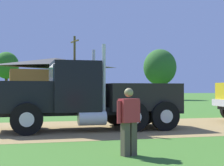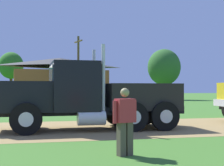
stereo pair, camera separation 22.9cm
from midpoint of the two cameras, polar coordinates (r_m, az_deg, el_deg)
The scene contains 9 objects.
ground_plane at distance 13.43m, azimuth -8.37°, elevation -7.77°, with size 200.00×200.00×0.00m, color #3D6F26.
dirt_track at distance 13.43m, azimuth -8.37°, elevation -7.75°, with size 120.00×6.41×0.01m, color #967B49.
truck_foreground_white at distance 13.18m, azimuth -3.53°, elevation -2.41°, with size 7.40×2.78×3.24m.
visitor_standing_near at distance 8.03m, azimuth 3.02°, elevation -6.13°, with size 0.62×0.39×1.61m.
shed_building at distance 39.90m, azimuth -8.75°, elevation 0.35°, with size 11.25×7.61×5.21m.
utility_pole_far at distance 39.25m, azimuth -5.57°, elevation 2.69°, with size 0.69×2.16×7.71m.
tree_mid at distance 53.06m, azimuth -16.62°, elevation 2.83°, with size 3.68×3.68×7.14m.
tree_right at distance 53.24m, azimuth -3.37°, elevation 1.71°, with size 3.58×3.58×6.09m.
tree_far_right at distance 49.32m, azimuth 8.96°, elevation 2.66°, with size 4.77×4.77×7.35m.
Camera 2 is at (-0.93, -13.32, 1.59)m, focal length 53.90 mm.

